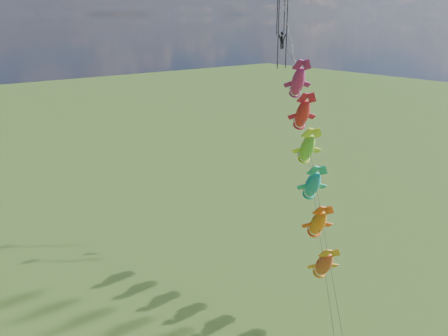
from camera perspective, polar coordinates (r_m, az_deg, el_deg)
fish_windsock_rig at (r=35.08m, az=9.80°, el=0.20°), size 8.82×13.43×18.89m
parafoil_rig at (r=41.96m, az=6.92°, el=16.97°), size 8.85×15.70×28.09m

